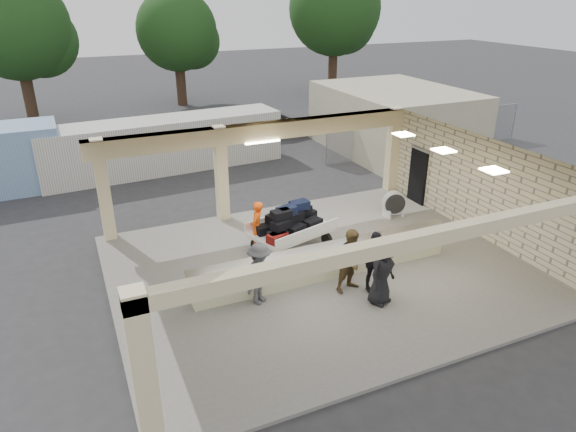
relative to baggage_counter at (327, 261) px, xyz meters
name	(u,v)px	position (x,y,z in m)	size (l,w,h in m)	color
ground	(319,271)	(0.00, 0.50, -0.59)	(120.00, 120.00, 0.00)	#2B2B2E
pavilion	(316,221)	(0.21, 1.16, 0.76)	(12.01, 10.00, 3.55)	slate
baggage_counter	(327,261)	(0.00, 0.00, 0.00)	(8.20, 0.58, 0.98)	beige
luggage_cart	(290,225)	(-0.25, 2.05, 0.36)	(2.92, 2.25, 1.51)	white
drum_fan	(394,203)	(4.32, 2.88, 0.03)	(0.91, 0.53, 0.96)	white
baggage_handler	(257,227)	(-1.30, 2.27, 0.37)	(0.63, 0.34, 1.71)	#FF520D
passenger_a	(352,260)	(0.29, -0.91, 0.43)	(0.89, 0.39, 1.83)	brown
passenger_b	(374,261)	(0.81, -1.18, 0.41)	(1.05, 0.38, 1.79)	black
passenger_c	(260,274)	(-2.27, -0.50, 0.39)	(1.13, 0.40, 1.76)	#434447
passenger_d	(382,272)	(0.67, -1.78, 0.44)	(0.91, 0.37, 1.85)	black
car_white_a	(357,123)	(9.43, 14.00, 0.09)	(2.26, 4.76, 1.36)	silver
car_white_b	(416,117)	(13.24, 13.50, 0.18)	(1.80, 4.83, 1.53)	silver
car_dark	(274,123)	(4.86, 15.65, 0.12)	(1.50, 4.24, 1.41)	black
container_white	(165,144)	(-2.18, 12.08, 0.61)	(11.08, 2.22, 2.40)	silver
fence	(428,131)	(11.00, 9.50, 0.47)	(12.06, 0.06, 2.03)	gray
tree_left	(22,30)	(-7.68, 24.66, 5.00)	(6.60, 6.30, 9.00)	#382619
tree_mid	(181,34)	(2.32, 26.66, 4.38)	(6.00, 5.60, 8.00)	#382619
tree_right	(337,12)	(14.32, 25.66, 5.63)	(7.20, 7.00, 10.00)	#382619
adjacent_building	(394,120)	(9.50, 10.50, 1.01)	(6.00, 8.00, 3.20)	#B5AF90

